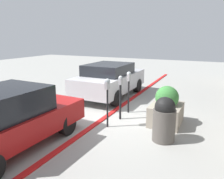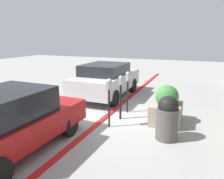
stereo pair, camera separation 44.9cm
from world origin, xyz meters
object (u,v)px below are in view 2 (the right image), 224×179
(parked_car_middle, at_px, (106,79))
(parked_car_front, at_px, (9,121))
(parking_meter_middle, at_px, (128,83))
(trash_bin, at_px, (167,118))
(parking_meter_nearest, at_px, (109,91))
(planter_box, at_px, (166,107))
(parking_meter_second, at_px, (121,91))

(parked_car_middle, bearing_deg, parked_car_front, 178.71)
(parking_meter_middle, bearing_deg, trash_bin, -135.03)
(parking_meter_nearest, distance_m, planter_box, 1.97)
(parking_meter_nearest, height_order, parking_meter_second, parking_meter_nearest)
(parking_meter_nearest, bearing_deg, parked_car_middle, 25.08)
(trash_bin, bearing_deg, parking_meter_second, 60.77)
(parked_car_front, xyz_separation_m, parked_car_middle, (5.42, -0.16, 0.04))
(parking_meter_middle, bearing_deg, parked_car_middle, 43.03)
(planter_box, relative_size, parked_car_front, 0.31)
(parking_meter_second, distance_m, parked_car_front, 3.46)
(parking_meter_nearest, bearing_deg, parking_meter_second, -6.37)
(parking_meter_middle, distance_m, trash_bin, 2.40)
(parking_meter_nearest, height_order, trash_bin, parking_meter_nearest)
(parking_meter_middle, relative_size, planter_box, 1.23)
(parking_meter_second, xyz_separation_m, planter_box, (0.26, -1.47, -0.45))
(parking_meter_middle, height_order, parked_car_front, parked_car_front)
(planter_box, bearing_deg, trash_bin, -170.59)
(parked_car_middle, xyz_separation_m, trash_bin, (-3.38, -3.26, -0.21))
(parking_meter_nearest, relative_size, parked_car_front, 0.39)
(parked_car_front, bearing_deg, parking_meter_nearest, -35.03)
(parking_meter_nearest, bearing_deg, planter_box, -56.45)
(parked_car_front, xyz_separation_m, trash_bin, (2.05, -3.42, -0.17))
(parking_meter_second, distance_m, trash_bin, 1.94)
(parked_car_front, relative_size, parked_car_middle, 0.95)
(planter_box, relative_size, parked_car_middle, 0.30)
(parking_meter_nearest, xyz_separation_m, planter_box, (1.03, -1.56, -0.64))
(parking_meter_nearest, height_order, parking_meter_middle, parking_meter_nearest)
(parked_car_front, distance_m, parked_car_middle, 5.43)
(parking_meter_second, relative_size, parked_car_middle, 0.36)
(planter_box, bearing_deg, parked_car_front, 135.17)
(trash_bin, bearing_deg, parking_meter_middle, 44.97)
(parking_meter_second, distance_m, planter_box, 1.56)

